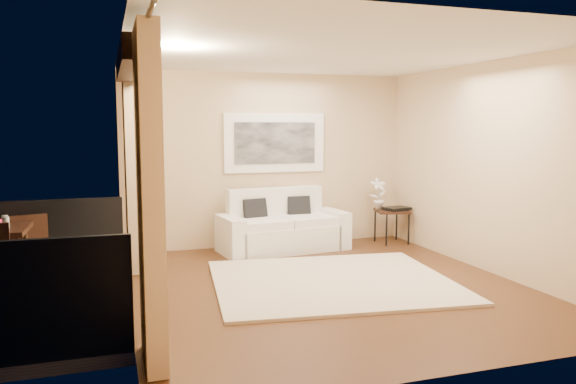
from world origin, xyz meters
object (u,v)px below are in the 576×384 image
sofa (282,228)px  side_table (392,214)px  orchid (378,193)px  balcony_chair_far (29,247)px

sofa → side_table: size_ratio=3.39×
side_table → sofa: bearing=177.2°
orchid → balcony_chair_far: orchid is taller
orchid → balcony_chair_far: bearing=-166.3°
sofa → orchid: size_ratio=3.89×
sofa → side_table: (1.84, -0.09, 0.15)m
side_table → balcony_chair_far: size_ratio=0.67×
sofa → balcony_chair_far: 3.59m
side_table → orchid: (-0.18, 0.14, 0.32)m
sofa → orchid: (1.66, 0.05, 0.47)m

